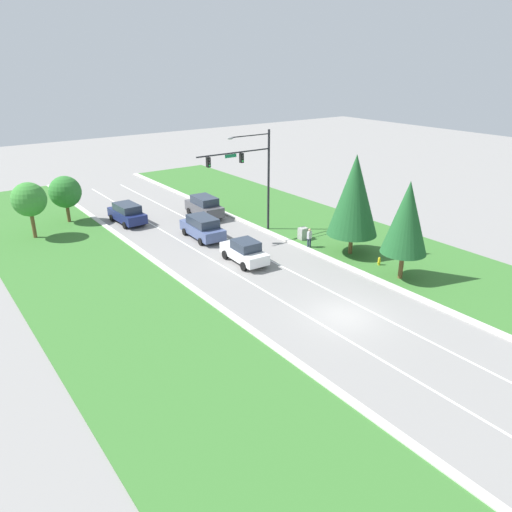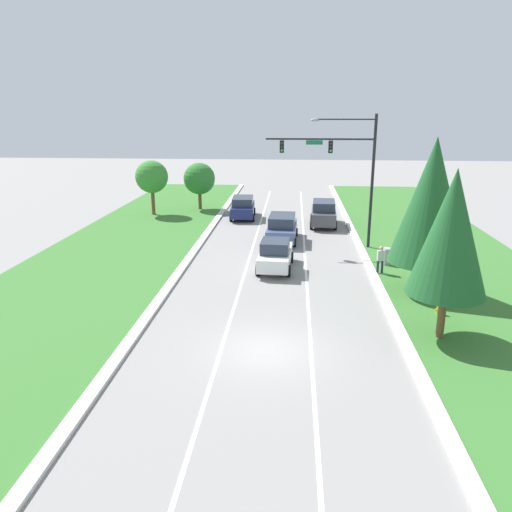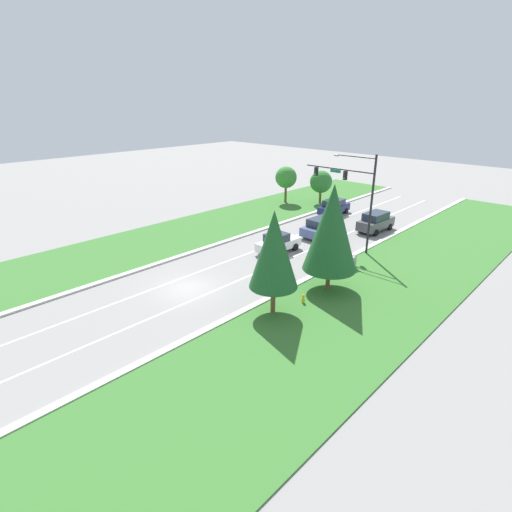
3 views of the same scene
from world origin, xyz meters
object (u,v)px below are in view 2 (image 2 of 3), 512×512
(slate_blue_suv, at_px, (282,228))
(conifer_near_right_tree, at_px, (432,201))
(traffic_signal_mast, at_px, (344,162))
(conifer_far_right_tree, at_px, (451,233))
(fire_hydrant, at_px, (439,309))
(pedestrian, at_px, (380,259))
(oak_far_left_tree, at_px, (152,177))
(graphite_suv, at_px, (324,213))
(utility_cabinet, at_px, (390,257))
(oak_near_left_tree, at_px, (199,179))
(navy_suv, at_px, (243,207))
(white_sedan, at_px, (275,255))

(slate_blue_suv, distance_m, conifer_near_right_tree, 13.35)
(traffic_signal_mast, bearing_deg, conifer_far_right_tree, -78.48)
(fire_hydrant, bearing_deg, pedestrian, 106.40)
(slate_blue_suv, distance_m, oak_far_left_tree, 14.85)
(conifer_far_right_tree, bearing_deg, oak_far_left_tree, 127.94)
(conifer_far_right_tree, relative_size, oak_far_left_tree, 1.44)
(graphite_suv, bearing_deg, conifer_near_right_tree, -71.85)
(conifer_far_right_tree, distance_m, oak_far_left_tree, 30.79)
(utility_cabinet, relative_size, fire_hydrant, 1.57)
(graphite_suv, relative_size, slate_blue_suv, 0.96)
(pedestrian, bearing_deg, utility_cabinet, -122.09)
(fire_hydrant, relative_size, oak_near_left_tree, 0.16)
(navy_suv, bearing_deg, conifer_near_right_tree, -60.80)
(graphite_suv, distance_m, conifer_far_right_tree, 21.68)
(oak_near_left_tree, relative_size, oak_far_left_tree, 0.91)
(oak_near_left_tree, xyz_separation_m, conifer_far_right_tree, (15.15, -27.10, 1.57))
(white_sedan, xyz_separation_m, pedestrian, (6.12, -0.53, 0.03))
(traffic_signal_mast, xyz_separation_m, conifer_near_right_tree, (3.54, -8.75, -1.04))
(graphite_suv, xyz_separation_m, conifer_near_right_tree, (4.36, -15.56, 3.79))
(white_sedan, relative_size, slate_blue_suv, 0.90)
(white_sedan, bearing_deg, conifer_far_right_tree, -48.32)
(navy_suv, relative_size, conifer_near_right_tree, 0.60)
(pedestrian, relative_size, conifer_far_right_tree, 0.24)
(utility_cabinet, bearing_deg, traffic_signal_mast, 123.66)
(white_sedan, xyz_separation_m, oak_far_left_tree, (-11.68, 15.26, 2.57))
(traffic_signal_mast, relative_size, utility_cabinet, 8.20)
(white_sedan, relative_size, graphite_suv, 0.94)
(navy_suv, height_order, conifer_near_right_tree, conifer_near_right_tree)
(navy_suv, bearing_deg, pedestrian, -60.55)
(pedestrian, relative_size, conifer_near_right_tree, 0.21)
(graphite_suv, relative_size, oak_far_left_tree, 0.97)
(graphite_suv, xyz_separation_m, fire_hydrant, (4.36, -18.58, -0.73))
(conifer_far_right_tree, bearing_deg, conifer_near_right_tree, 83.44)
(graphite_suv, bearing_deg, pedestrian, -75.83)
(white_sedan, bearing_deg, conifer_near_right_tree, -21.03)
(graphite_suv, bearing_deg, white_sedan, -103.72)
(oak_near_left_tree, bearing_deg, utility_cabinet, -48.46)
(fire_hydrant, xyz_separation_m, conifer_far_right_tree, (-0.64, -2.50, 4.21))
(utility_cabinet, bearing_deg, conifer_near_right_tree, -79.44)
(traffic_signal_mast, bearing_deg, conifer_near_right_tree, -67.97)
(graphite_suv, bearing_deg, oak_near_left_tree, 154.71)
(pedestrian, relative_size, oak_far_left_tree, 0.34)
(slate_blue_suv, bearing_deg, graphite_suv, 60.69)
(graphite_suv, distance_m, oak_near_left_tree, 13.05)
(conifer_near_right_tree, distance_m, oak_far_left_tree, 27.13)
(pedestrian, distance_m, oak_far_left_tree, 23.93)
(graphite_suv, height_order, utility_cabinet, graphite_suv)
(utility_cabinet, relative_size, conifer_far_right_tree, 0.15)
(slate_blue_suv, distance_m, oak_near_left_tree, 14.10)
(white_sedan, height_order, navy_suv, navy_suv)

